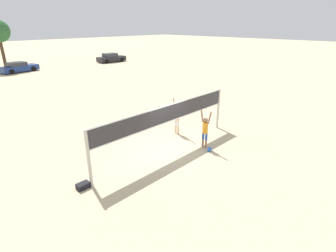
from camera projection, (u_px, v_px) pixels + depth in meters
The scene contains 8 objects.
ground_plane at pixel (168, 150), 13.53m from camera, with size 200.00×200.00×0.00m, color beige.
volleyball_net at pixel (168, 118), 12.88m from camera, with size 8.97×0.14×2.46m.
player_spiker at pixel (205, 129), 13.44m from camera, with size 0.28×0.69×2.06m.
player_blocker at pixel (177, 115), 15.20m from camera, with size 0.28×0.70×2.14m.
volleyball at pixel (209, 149), 13.37m from camera, with size 0.23×0.23×0.23m.
gear_bag at pixel (83, 186), 10.40m from camera, with size 0.50×0.33×0.23m.
parked_car_mid at pixel (19, 67), 34.75m from camera, with size 4.86×2.52×1.32m.
parked_car_far at pixel (111, 58), 43.63m from camera, with size 4.74×2.14×1.45m.
Camera 1 is at (-8.69, -8.44, 6.15)m, focal length 28.00 mm.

